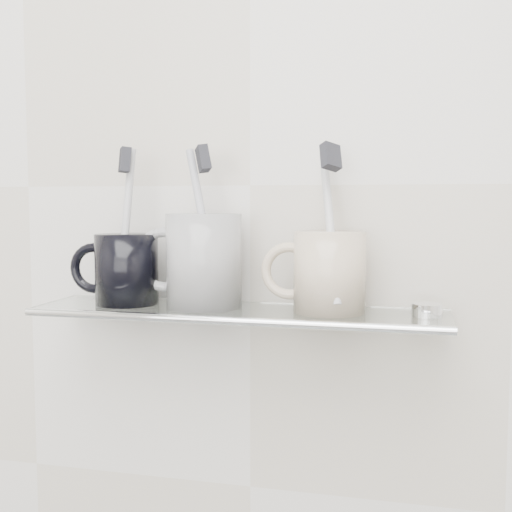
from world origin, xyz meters
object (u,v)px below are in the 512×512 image
(shelf_glass, at_px, (238,312))
(mug_left, at_px, (127,269))
(mug_center, at_px, (204,261))
(mug_right, at_px, (330,272))

(shelf_glass, distance_m, mug_left, 0.15)
(shelf_glass, height_order, mug_center, mug_center)
(mug_right, bearing_deg, mug_left, -156.26)
(mug_left, bearing_deg, mug_right, -17.92)
(shelf_glass, distance_m, mug_center, 0.08)
(shelf_glass, bearing_deg, mug_center, 173.52)
(mug_left, distance_m, mug_right, 0.26)
(shelf_glass, xyz_separation_m, mug_center, (-0.04, 0.00, 0.06))
(shelf_glass, relative_size, mug_center, 4.37)
(mug_right, bearing_deg, mug_center, -156.26)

